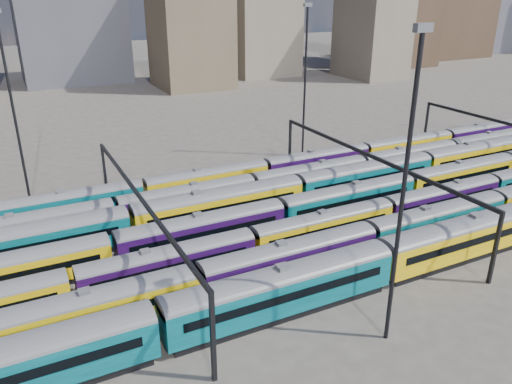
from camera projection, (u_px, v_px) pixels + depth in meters
name	position (u px, v px, depth m)	size (l,w,h in m)	color
ground	(301.00, 225.00, 62.97)	(500.00, 500.00, 0.00)	#48413D
rake_1	(291.00, 255.00, 50.62)	(139.63, 2.92, 4.91)	black
rake_2	(252.00, 240.00, 54.03)	(111.48, 2.72, 4.57)	black
rake_3	(280.00, 211.00, 60.72)	(121.03, 2.95, 4.97)	black
rake_4	(365.00, 174.00, 71.74)	(158.12, 3.30, 5.57)	black
rake_5	(188.00, 196.00, 65.58)	(132.17, 2.76, 4.64)	black
rake_6	(317.00, 159.00, 79.54)	(93.47, 2.74, 4.60)	black
gantry_1	(140.00, 205.00, 52.07)	(0.35, 40.35, 8.03)	black
gantry_2	(369.00, 163.00, 64.57)	(0.35, 40.35, 8.03)	black
mast_1	(12.00, 105.00, 63.36)	(1.40, 0.50, 25.60)	black
mast_2	(404.00, 186.00, 37.42)	(1.40, 0.50, 25.60)	black
mast_3	(305.00, 77.00, 83.77)	(1.40, 0.50, 25.60)	black
skyline	(394.00, 8.00, 186.12)	(399.22, 60.48, 50.03)	#665B4C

